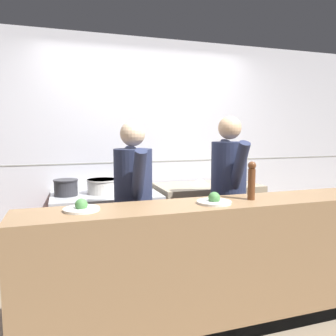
{
  "coord_description": "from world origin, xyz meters",
  "views": [
    {
      "loc": [
        -0.99,
        -2.44,
        1.52
      ],
      "look_at": [
        0.01,
        0.65,
        1.15
      ],
      "focal_mm": 35.0,
      "sensor_mm": 36.0,
      "label": 1
    }
  ],
  "objects_px": {
    "sauce_pot": "(102,186)",
    "stock_pot": "(66,187)",
    "pepper_mill": "(252,180)",
    "chef_head_cook": "(133,204)",
    "oven_range": "(106,233)",
    "mixing_bowl_steel": "(200,181)",
    "plated_dish_appetiser": "(214,201)",
    "braising_pot": "(138,180)",
    "chefs_knife": "(232,184)",
    "chef_sous": "(228,193)",
    "plated_dish_main": "(81,208)"
  },
  "relations": [
    {
      "from": "chef_sous",
      "to": "stock_pot",
      "type": "bearing_deg",
      "value": 159.16
    },
    {
      "from": "plated_dish_appetiser",
      "to": "braising_pot",
      "type": "bearing_deg",
      "value": 101.59
    },
    {
      "from": "oven_range",
      "to": "chef_sous",
      "type": "xyz_separation_m",
      "value": [
        1.09,
        -0.66,
        0.49
      ]
    },
    {
      "from": "oven_range",
      "to": "chefs_knife",
      "type": "relative_size",
      "value": 2.72
    },
    {
      "from": "sauce_pot",
      "to": "pepper_mill",
      "type": "bearing_deg",
      "value": -52.48
    },
    {
      "from": "mixing_bowl_steel",
      "to": "pepper_mill",
      "type": "height_order",
      "value": "pepper_mill"
    },
    {
      "from": "sauce_pot",
      "to": "stock_pot",
      "type": "bearing_deg",
      "value": -177.29
    },
    {
      "from": "braising_pot",
      "to": "chefs_knife",
      "type": "height_order",
      "value": "braising_pot"
    },
    {
      "from": "stock_pot",
      "to": "plated_dish_appetiser",
      "type": "xyz_separation_m",
      "value": [
        1.03,
        -1.31,
        0.06
      ]
    },
    {
      "from": "plated_dish_appetiser",
      "to": "oven_range",
      "type": "bearing_deg",
      "value": 116.13
    },
    {
      "from": "stock_pot",
      "to": "pepper_mill",
      "type": "xyz_separation_m",
      "value": [
        1.36,
        -1.28,
        0.19
      ]
    },
    {
      "from": "chef_head_cook",
      "to": "sauce_pot",
      "type": "bearing_deg",
      "value": 102.5
    },
    {
      "from": "plated_dish_appetiser",
      "to": "mixing_bowl_steel",
      "type": "bearing_deg",
      "value": 70.95
    },
    {
      "from": "mixing_bowl_steel",
      "to": "pepper_mill",
      "type": "bearing_deg",
      "value": -95.22
    },
    {
      "from": "stock_pot",
      "to": "chef_sous",
      "type": "xyz_separation_m",
      "value": [
        1.49,
        -0.68,
        -0.03
      ]
    },
    {
      "from": "sauce_pot",
      "to": "braising_pot",
      "type": "height_order",
      "value": "braising_pot"
    },
    {
      "from": "chef_head_cook",
      "to": "chefs_knife",
      "type": "bearing_deg",
      "value": 24.88
    },
    {
      "from": "oven_range",
      "to": "mixing_bowl_steel",
      "type": "xyz_separation_m",
      "value": [
        1.08,
        0.0,
        0.51
      ]
    },
    {
      "from": "mixing_bowl_steel",
      "to": "chef_sous",
      "type": "xyz_separation_m",
      "value": [
        0.01,
        -0.67,
        -0.02
      ]
    },
    {
      "from": "stock_pot",
      "to": "plated_dish_appetiser",
      "type": "relative_size",
      "value": 0.97
    },
    {
      "from": "pepper_mill",
      "to": "chef_head_cook",
      "type": "height_order",
      "value": "chef_head_cook"
    },
    {
      "from": "chef_sous",
      "to": "braising_pot",
      "type": "bearing_deg",
      "value": 140.1
    },
    {
      "from": "oven_range",
      "to": "stock_pot",
      "type": "xyz_separation_m",
      "value": [
        -0.4,
        0.02,
        0.52
      ]
    },
    {
      "from": "chef_sous",
      "to": "chefs_knife",
      "type": "bearing_deg",
      "value": 61.52
    },
    {
      "from": "chefs_knife",
      "to": "chef_sous",
      "type": "height_order",
      "value": "chef_sous"
    },
    {
      "from": "mixing_bowl_steel",
      "to": "chef_sous",
      "type": "relative_size",
      "value": 0.13
    },
    {
      "from": "braising_pot",
      "to": "pepper_mill",
      "type": "bearing_deg",
      "value": -64.97
    },
    {
      "from": "mixing_bowl_steel",
      "to": "chefs_knife",
      "type": "bearing_deg",
      "value": -20.0
    },
    {
      "from": "oven_range",
      "to": "mixing_bowl_steel",
      "type": "distance_m",
      "value": 1.2
    },
    {
      "from": "oven_range",
      "to": "pepper_mill",
      "type": "relative_size",
      "value": 3.73
    },
    {
      "from": "chefs_knife",
      "to": "chef_sous",
      "type": "bearing_deg",
      "value": -122.23
    },
    {
      "from": "oven_range",
      "to": "chef_head_cook",
      "type": "height_order",
      "value": "chef_head_cook"
    },
    {
      "from": "plated_dish_appetiser",
      "to": "pepper_mill",
      "type": "bearing_deg",
      "value": 5.37
    },
    {
      "from": "chefs_knife",
      "to": "pepper_mill",
      "type": "bearing_deg",
      "value": -112.31
    },
    {
      "from": "plated_dish_appetiser",
      "to": "chef_sous",
      "type": "relative_size",
      "value": 0.15
    },
    {
      "from": "stock_pot",
      "to": "mixing_bowl_steel",
      "type": "height_order",
      "value": "stock_pot"
    },
    {
      "from": "mixing_bowl_steel",
      "to": "chefs_knife",
      "type": "xyz_separation_m",
      "value": [
        0.35,
        -0.13,
        -0.04
      ]
    },
    {
      "from": "stock_pot",
      "to": "braising_pot",
      "type": "relative_size",
      "value": 0.85
    },
    {
      "from": "stock_pot",
      "to": "braising_pot",
      "type": "height_order",
      "value": "braising_pot"
    },
    {
      "from": "mixing_bowl_steel",
      "to": "plated_dish_appetiser",
      "type": "xyz_separation_m",
      "value": [
        -0.45,
        -1.3,
        0.07
      ]
    },
    {
      "from": "plated_dish_appetiser",
      "to": "stock_pot",
      "type": "bearing_deg",
      "value": 128.24
    },
    {
      "from": "stock_pot",
      "to": "chefs_knife",
      "type": "distance_m",
      "value": 1.84
    },
    {
      "from": "oven_range",
      "to": "chefs_knife",
      "type": "xyz_separation_m",
      "value": [
        1.43,
        -0.12,
        0.47
      ]
    },
    {
      "from": "stock_pot",
      "to": "chef_sous",
      "type": "relative_size",
      "value": 0.15
    },
    {
      "from": "oven_range",
      "to": "chef_sous",
      "type": "bearing_deg",
      "value": -31.33
    },
    {
      "from": "stock_pot",
      "to": "pepper_mill",
      "type": "bearing_deg",
      "value": -43.14
    },
    {
      "from": "stock_pot",
      "to": "mixing_bowl_steel",
      "type": "bearing_deg",
      "value": -0.5
    },
    {
      "from": "sauce_pot",
      "to": "plated_dish_main",
      "type": "bearing_deg",
      "value": -102.69
    },
    {
      "from": "oven_range",
      "to": "plated_dish_main",
      "type": "xyz_separation_m",
      "value": [
        -0.31,
        -1.22,
        0.58
      ]
    },
    {
      "from": "sauce_pot",
      "to": "pepper_mill",
      "type": "relative_size",
      "value": 1.11
    }
  ]
}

